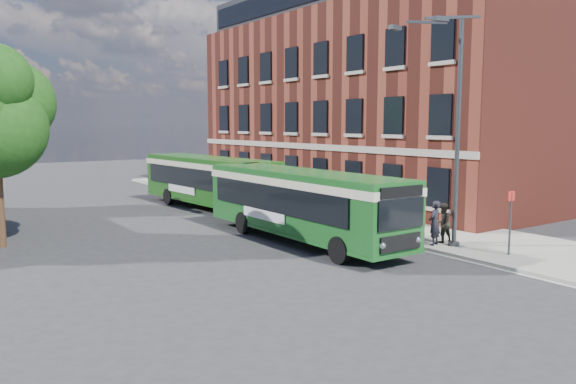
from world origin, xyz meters
TOP-DOWN VIEW (x-y plane):
  - ground at (0.00, 0.00)m, footprint 120.00×120.00m
  - pavement at (7.00, 8.00)m, footprint 6.00×48.00m
  - kerb_line at (3.95, 8.00)m, footprint 0.12×48.00m
  - brick_office at (14.00, 12.00)m, footprint 12.10×26.00m
  - street_lamp at (4.84, -2.00)m, footprint 2.96×2.38m
  - bus_stop_sign at (5.60, -4.20)m, footprint 0.35×0.08m
  - bus_front at (1.08, 2.68)m, footprint 2.67×11.59m
  - bus_rear at (2.14, 13.43)m, footprint 3.29×11.71m
  - pedestrian_a at (4.60, -1.50)m, footprint 0.76×0.62m
  - pedestrian_b at (5.29, -1.34)m, footprint 0.94×0.82m

SIDE VIEW (x-z plane):
  - ground at x=0.00m, z-range 0.00..0.00m
  - kerb_line at x=3.95m, z-range 0.00..0.01m
  - pavement at x=7.00m, z-range 0.00..0.15m
  - pedestrian_b at x=5.29m, z-range 0.15..1.78m
  - pedestrian_a at x=4.60m, z-range 0.15..1.95m
  - bus_stop_sign at x=5.60m, z-range 0.25..2.77m
  - bus_front at x=1.08m, z-range 0.32..3.34m
  - bus_rear at x=2.14m, z-range 0.32..3.34m
  - street_lamp at x=4.84m, z-range 0.29..9.29m
  - brick_office at x=14.00m, z-range -0.13..14.07m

